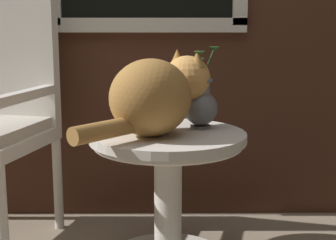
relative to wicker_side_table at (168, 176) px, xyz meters
The scene contains 3 objects.
wicker_side_table is the anchor object (origin of this frame).
cat 0.34m from the wicker_side_table, 141.35° to the right, with size 0.51×0.56×0.32m.
pewter_vase_with_ivy 0.32m from the wicker_side_table, 33.50° to the left, with size 0.14×0.14×0.33m.
Camera 1 is at (0.23, -1.85, 0.98)m, focal length 53.94 mm.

